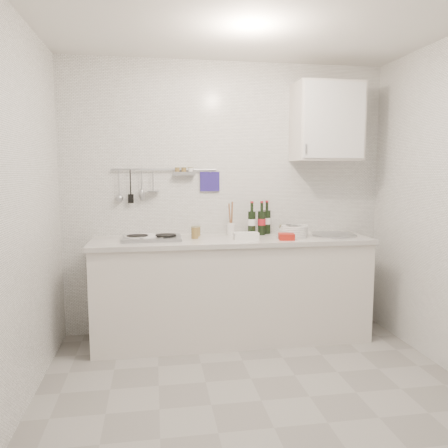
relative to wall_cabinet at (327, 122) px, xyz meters
name	(u,v)px	position (x,y,z in m)	size (l,w,h in m)	color
floor	(261,401)	(-0.90, -1.22, -1.95)	(3.00, 3.00, 0.00)	gray
ceiling	(266,2)	(-0.90, -1.22, 0.55)	(3.00, 3.00, 0.00)	silver
back_wall	(226,199)	(-0.90, 0.18, -0.70)	(3.00, 0.02, 2.50)	silver
wall_left	(8,216)	(-2.40, -1.22, -0.70)	(0.02, 2.80, 2.50)	silver
counter	(233,292)	(-0.89, -0.12, -1.52)	(2.44, 0.64, 0.96)	silver
wall_rail	(162,180)	(-1.50, 0.15, -0.52)	(0.98, 0.09, 0.34)	#93969B
wall_cabinet	(327,122)	(0.00, 0.00, 0.00)	(0.60, 0.38, 0.70)	silver
plate_stack_hob	(141,238)	(-1.69, -0.09, -1.01)	(0.31, 0.30, 0.04)	#4E63B1
plate_stack_sink	(293,231)	(-0.35, -0.14, -0.98)	(0.30, 0.29, 0.11)	white
wine_bottles	(260,218)	(-0.61, 0.05, -0.87)	(0.23, 0.15, 0.31)	black
butter_dish	(246,236)	(-0.80, -0.24, -1.00)	(0.21, 0.11, 0.06)	white
strawberry_punnet	(286,237)	(-0.46, -0.29, -1.00)	(0.13, 0.13, 0.05)	red
utensil_crock	(231,227)	(-0.88, 0.04, -0.96)	(0.08, 0.08, 0.31)	white
jar_a	(197,231)	(-1.20, 0.04, -0.98)	(0.07, 0.07, 0.09)	olive
jar_b	(283,229)	(-0.38, 0.06, -0.99)	(0.06, 0.06, 0.09)	olive
jar_c	(291,231)	(-0.33, -0.01, -0.99)	(0.07, 0.07, 0.07)	olive
jar_d	(195,232)	(-1.23, -0.09, -0.97)	(0.07, 0.07, 0.11)	olive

